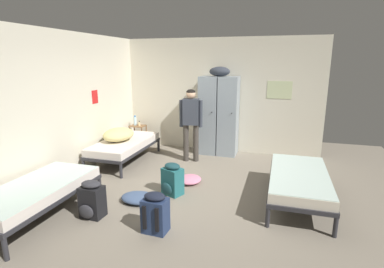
{
  "coord_description": "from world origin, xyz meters",
  "views": [
    {
      "loc": [
        1.47,
        -4.61,
        2.2
      ],
      "look_at": [
        0.0,
        0.25,
        0.95
      ],
      "focal_mm": 27.9,
      "sensor_mm": 36.0,
      "label": 1
    }
  ],
  "objects_px": {
    "bed_left_front": "(36,191)",
    "shelf_unit": "(138,134)",
    "backpack_navy": "(156,213)",
    "bed_left_rear": "(125,145)",
    "lotion_bottle": "(139,124)",
    "backpack_teal": "(172,180)",
    "water_bottle": "(135,121)",
    "bed_right": "(299,179)",
    "locker_bank": "(219,114)",
    "clothes_pile_pink": "(190,179)",
    "bedding_heap": "(119,134)",
    "person_traveler": "(191,119)",
    "backpack_black": "(92,200)",
    "clothes_pile_denim": "(139,198)"
  },
  "relations": [
    {
      "from": "shelf_unit",
      "to": "locker_bank",
      "type": "bearing_deg",
      "value": 1.26
    },
    {
      "from": "lotion_bottle",
      "to": "clothes_pile_pink",
      "type": "xyz_separation_m",
      "value": [
        1.93,
        -1.85,
        -0.57
      ]
    },
    {
      "from": "locker_bank",
      "to": "bed_left_rear",
      "type": "bearing_deg",
      "value": -147.41
    },
    {
      "from": "bed_right",
      "to": "person_traveler",
      "type": "height_order",
      "value": "person_traveler"
    },
    {
      "from": "lotion_bottle",
      "to": "clothes_pile_pink",
      "type": "relative_size",
      "value": 0.29
    },
    {
      "from": "backpack_navy",
      "to": "bed_left_front",
      "type": "bearing_deg",
      "value": -175.99
    },
    {
      "from": "bed_left_front",
      "to": "backpack_teal",
      "type": "distance_m",
      "value": 2.04
    },
    {
      "from": "locker_bank",
      "to": "backpack_teal",
      "type": "height_order",
      "value": "locker_bank"
    },
    {
      "from": "bed_left_front",
      "to": "clothes_pile_pink",
      "type": "xyz_separation_m",
      "value": [
        1.75,
        1.8,
        -0.32
      ]
    },
    {
      "from": "bed_right",
      "to": "person_traveler",
      "type": "distance_m",
      "value": 2.71
    },
    {
      "from": "locker_bank",
      "to": "clothes_pile_denim",
      "type": "bearing_deg",
      "value": -102.98
    },
    {
      "from": "bed_left_front",
      "to": "backpack_teal",
      "type": "height_order",
      "value": "backpack_teal"
    },
    {
      "from": "bed_right",
      "to": "clothes_pile_denim",
      "type": "distance_m",
      "value": 2.56
    },
    {
      "from": "backpack_teal",
      "to": "bed_right",
      "type": "bearing_deg",
      "value": 9.37
    },
    {
      "from": "locker_bank",
      "to": "shelf_unit",
      "type": "xyz_separation_m",
      "value": [
        -2.12,
        -0.05,
        -0.62
      ]
    },
    {
      "from": "water_bottle",
      "to": "lotion_bottle",
      "type": "height_order",
      "value": "water_bottle"
    },
    {
      "from": "bed_left_rear",
      "to": "lotion_bottle",
      "type": "distance_m",
      "value": 1.15
    },
    {
      "from": "bed_left_rear",
      "to": "backpack_navy",
      "type": "xyz_separation_m",
      "value": [
        1.8,
        -2.42,
        -0.12
      ]
    },
    {
      "from": "shelf_unit",
      "to": "backpack_teal",
      "type": "relative_size",
      "value": 1.04
    },
    {
      "from": "backpack_teal",
      "to": "backpack_navy",
      "type": "relative_size",
      "value": 1.0
    },
    {
      "from": "bedding_heap",
      "to": "person_traveler",
      "type": "relative_size",
      "value": 0.49
    },
    {
      "from": "bedding_heap",
      "to": "bed_left_rear",
      "type": "bearing_deg",
      "value": 30.45
    },
    {
      "from": "bed_left_rear",
      "to": "lotion_bottle",
      "type": "xyz_separation_m",
      "value": [
        -0.18,
        1.11,
        0.25
      ]
    },
    {
      "from": "bed_right",
      "to": "bed_left_front",
      "type": "xyz_separation_m",
      "value": [
        -3.63,
        -1.57,
        0.0
      ]
    },
    {
      "from": "water_bottle",
      "to": "backpack_navy",
      "type": "distance_m",
      "value": 4.2
    },
    {
      "from": "water_bottle",
      "to": "clothes_pile_pink",
      "type": "height_order",
      "value": "water_bottle"
    },
    {
      "from": "bed_left_front",
      "to": "backpack_teal",
      "type": "xyz_separation_m",
      "value": [
        1.61,
        1.24,
        -0.12
      ]
    },
    {
      "from": "bed_left_rear",
      "to": "backpack_teal",
      "type": "xyz_separation_m",
      "value": [
        1.61,
        -1.31,
        -0.12
      ]
    },
    {
      "from": "water_bottle",
      "to": "bed_right",
      "type": "bearing_deg",
      "value": -28.45
    },
    {
      "from": "locker_bank",
      "to": "bed_right",
      "type": "relative_size",
      "value": 1.09
    },
    {
      "from": "bedding_heap",
      "to": "backpack_navy",
      "type": "relative_size",
      "value": 1.44
    },
    {
      "from": "bedding_heap",
      "to": "lotion_bottle",
      "type": "height_order",
      "value": "bedding_heap"
    },
    {
      "from": "person_traveler",
      "to": "clothes_pile_denim",
      "type": "bearing_deg",
      "value": -95.41
    },
    {
      "from": "backpack_black",
      "to": "bed_left_front",
      "type": "bearing_deg",
      "value": -165.13
    },
    {
      "from": "backpack_navy",
      "to": "clothes_pile_pink",
      "type": "bearing_deg",
      "value": 91.76
    },
    {
      "from": "backpack_teal",
      "to": "clothes_pile_denim",
      "type": "height_order",
      "value": "backpack_teal"
    },
    {
      "from": "backpack_black",
      "to": "locker_bank",
      "type": "bearing_deg",
      "value": 72.75
    },
    {
      "from": "backpack_black",
      "to": "lotion_bottle",
      "type": "bearing_deg",
      "value": 105.45
    },
    {
      "from": "bed_left_rear",
      "to": "locker_bank",
      "type": "bearing_deg",
      "value": 32.59
    },
    {
      "from": "bed_left_front",
      "to": "shelf_unit",
      "type": "bearing_deg",
      "value": 93.87
    },
    {
      "from": "clothes_pile_pink",
      "to": "backpack_teal",
      "type": "bearing_deg",
      "value": -103.4
    },
    {
      "from": "bed_left_rear",
      "to": "backpack_teal",
      "type": "bearing_deg",
      "value": -39.0
    },
    {
      "from": "bedding_heap",
      "to": "person_traveler",
      "type": "xyz_separation_m",
      "value": [
        1.51,
        0.52,
        0.34
      ]
    },
    {
      "from": "bed_left_front",
      "to": "bed_right",
      "type": "bearing_deg",
      "value": 23.42
    },
    {
      "from": "shelf_unit",
      "to": "bed_left_front",
      "type": "relative_size",
      "value": 0.3
    },
    {
      "from": "backpack_teal",
      "to": "bedding_heap",
      "type": "bearing_deg",
      "value": 143.98
    },
    {
      "from": "shelf_unit",
      "to": "bed_left_rear",
      "type": "relative_size",
      "value": 0.3
    },
    {
      "from": "backpack_navy",
      "to": "bed_left_rear",
      "type": "bearing_deg",
      "value": 126.65
    },
    {
      "from": "backpack_teal",
      "to": "backpack_navy",
      "type": "bearing_deg",
      "value": -80.5
    },
    {
      "from": "locker_bank",
      "to": "backpack_black",
      "type": "xyz_separation_m",
      "value": [
        -1.1,
        -3.54,
        -0.71
      ]
    }
  ]
}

